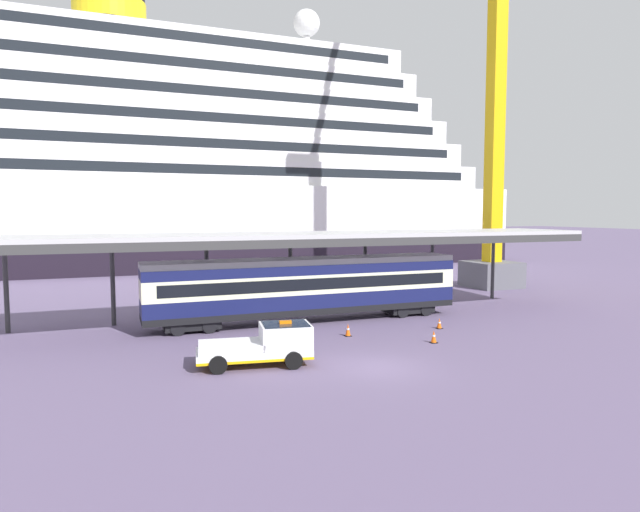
{
  "coord_description": "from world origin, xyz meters",
  "views": [
    {
      "loc": [
        -11.21,
        -21.35,
        7.0
      ],
      "look_at": [
        0.16,
        7.64,
        4.5
      ],
      "focal_mm": 30.32,
      "sensor_mm": 36.0,
      "label": 1
    }
  ],
  "objects_px": {
    "train_carriage": "(307,286)",
    "traffic_cone_near": "(434,337)",
    "dockside_crane": "(500,92)",
    "traffic_cone_far": "(348,330)",
    "traffic_cone_mid": "(439,323)",
    "cruise_ship": "(49,163)",
    "service_truck": "(265,344)"
  },
  "relations": [
    {
      "from": "service_truck",
      "to": "dockside_crane",
      "type": "bearing_deg",
      "value": 32.6
    },
    {
      "from": "cruise_ship",
      "to": "traffic_cone_far",
      "type": "distance_m",
      "value": 52.41
    },
    {
      "from": "traffic_cone_far",
      "to": "dockside_crane",
      "type": "bearing_deg",
      "value": 32.43
    },
    {
      "from": "traffic_cone_mid",
      "to": "cruise_ship",
      "type": "bearing_deg",
      "value": 117.99
    },
    {
      "from": "train_carriage",
      "to": "traffic_cone_near",
      "type": "height_order",
      "value": "train_carriage"
    },
    {
      "from": "train_carriage",
      "to": "traffic_cone_near",
      "type": "distance_m",
      "value": 9.22
    },
    {
      "from": "traffic_cone_mid",
      "to": "traffic_cone_far",
      "type": "relative_size",
      "value": 0.9
    },
    {
      "from": "service_truck",
      "to": "dockside_crane",
      "type": "relative_size",
      "value": 0.09
    },
    {
      "from": "traffic_cone_mid",
      "to": "dockside_crane",
      "type": "bearing_deg",
      "value": 41.72
    },
    {
      "from": "traffic_cone_near",
      "to": "traffic_cone_mid",
      "type": "xyz_separation_m",
      "value": [
        2.33,
        2.96,
        -0.02
      ]
    },
    {
      "from": "train_carriage",
      "to": "traffic_cone_mid",
      "type": "distance_m",
      "value": 8.58
    },
    {
      "from": "traffic_cone_mid",
      "to": "dockside_crane",
      "type": "distance_m",
      "value": 27.43
    },
    {
      "from": "traffic_cone_far",
      "to": "cruise_ship",
      "type": "bearing_deg",
      "value": 112.13
    },
    {
      "from": "train_carriage",
      "to": "traffic_cone_far",
      "type": "relative_size",
      "value": 28.23
    },
    {
      "from": "traffic_cone_far",
      "to": "dockside_crane",
      "type": "distance_m",
      "value": 31.11
    },
    {
      "from": "service_truck",
      "to": "traffic_cone_far",
      "type": "relative_size",
      "value": 7.57
    },
    {
      "from": "cruise_ship",
      "to": "train_carriage",
      "type": "relative_size",
      "value": 5.97
    },
    {
      "from": "train_carriage",
      "to": "traffic_cone_near",
      "type": "xyz_separation_m",
      "value": [
        4.43,
        -7.85,
        -1.96
      ]
    },
    {
      "from": "service_truck",
      "to": "traffic_cone_near",
      "type": "xyz_separation_m",
      "value": [
        9.57,
        0.74,
        -0.65
      ]
    },
    {
      "from": "service_truck",
      "to": "traffic_cone_mid",
      "type": "height_order",
      "value": "service_truck"
    },
    {
      "from": "train_carriage",
      "to": "traffic_cone_mid",
      "type": "bearing_deg",
      "value": -35.88
    },
    {
      "from": "traffic_cone_near",
      "to": "traffic_cone_far",
      "type": "height_order",
      "value": "traffic_cone_far"
    },
    {
      "from": "traffic_cone_near",
      "to": "dockside_crane",
      "type": "distance_m",
      "value": 30.34
    },
    {
      "from": "dockside_crane",
      "to": "traffic_cone_mid",
      "type": "bearing_deg",
      "value": -138.28
    },
    {
      "from": "traffic_cone_near",
      "to": "traffic_cone_far",
      "type": "xyz_separation_m",
      "value": [
        -3.64,
        3.15,
        0.01
      ]
    },
    {
      "from": "traffic_cone_far",
      "to": "dockside_crane",
      "type": "xyz_separation_m",
      "value": [
        21.54,
        13.69,
        17.79
      ]
    },
    {
      "from": "dockside_crane",
      "to": "traffic_cone_near",
      "type": "bearing_deg",
      "value": -136.76
    },
    {
      "from": "train_carriage",
      "to": "traffic_cone_far",
      "type": "bearing_deg",
      "value": -80.55
    },
    {
      "from": "train_carriage",
      "to": "dockside_crane",
      "type": "distance_m",
      "value": 28.81
    },
    {
      "from": "cruise_ship",
      "to": "traffic_cone_mid",
      "type": "relative_size",
      "value": 186.97
    },
    {
      "from": "traffic_cone_near",
      "to": "traffic_cone_mid",
      "type": "distance_m",
      "value": 3.77
    },
    {
      "from": "service_truck",
      "to": "traffic_cone_far",
      "type": "xyz_separation_m",
      "value": [
        5.93,
        3.88,
        -0.64
      ]
    }
  ]
}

